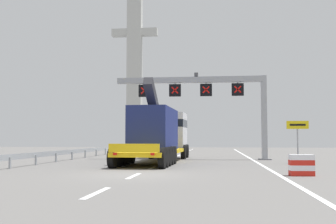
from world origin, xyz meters
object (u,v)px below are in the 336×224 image
Objects in this scene: heavy_haul_truck_yellow at (161,133)px; crash_barrier_striped at (301,165)px; overhead_lane_gantry at (209,92)px; exit_sign_yellow at (298,132)px; bridge_pylon_distant at (135,52)px.

crash_barrier_striped is at bearing -54.94° from heavy_haul_truck_yellow.
overhead_lane_gantry is at bearing 107.25° from crash_barrier_striped.
exit_sign_yellow is at bearing -39.42° from overhead_lane_gantry.
crash_barrier_striped is 0.03× the size of bridge_pylon_distant.
heavy_haul_truck_yellow is (-3.42, -2.45, -3.14)m from overhead_lane_gantry.
bridge_pylon_distant is at bearing 103.58° from heavy_haul_truck_yellow.
overhead_lane_gantry is 7.91m from exit_sign_yellow.
heavy_haul_truck_yellow is at bearing 166.55° from exit_sign_yellow.
exit_sign_yellow is (9.04, -2.16, 0.03)m from heavy_haul_truck_yellow.
bridge_pylon_distant is at bearing 107.98° from crash_barrier_striped.
crash_barrier_striped is (4.08, -13.15, -4.68)m from overhead_lane_gantry.
heavy_haul_truck_yellow is at bearing -144.36° from overhead_lane_gantry.
crash_barrier_striped is 64.95m from bridge_pylon_distant.
crash_barrier_striped is at bearing -72.02° from bridge_pylon_distant.
overhead_lane_gantry is 0.32× the size of bridge_pylon_distant.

